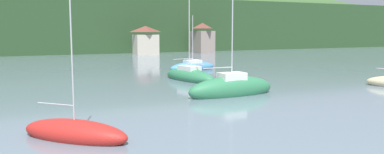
# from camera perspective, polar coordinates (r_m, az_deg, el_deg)

# --- Properties ---
(wooded_hillside) EXTENTS (352.00, 47.83, 31.59)m
(wooded_hillside) POSITION_cam_1_polar(r_m,az_deg,el_deg) (116.06, -11.87, 6.72)
(wooded_hillside) COLOR #264223
(wooded_hillside) RESTS_ON ground_plane
(shore_building_central) EXTENTS (4.98, 3.79, 6.01)m
(shore_building_central) POSITION_cam_1_polar(r_m,az_deg,el_deg) (83.29, -6.72, 5.23)
(shore_building_central) COLOR #BCB29E
(shore_building_central) RESTS_ON ground_plane
(shore_building_eastcentral) EXTENTS (3.75, 5.95, 6.75)m
(shore_building_eastcentral) POSITION_cam_1_polar(r_m,az_deg,el_deg) (89.54, 1.53, 5.61)
(shore_building_eastcentral) COLOR gray
(shore_building_eastcentral) RESTS_ON ground_plane
(sailboat_near_0) EXTENTS (5.21, 5.36, 9.06)m
(sailboat_near_0) POSITION_cam_1_polar(r_m,az_deg,el_deg) (19.69, -16.64, -7.77)
(sailboat_near_0) COLOR red
(sailboat_near_0) RESTS_ON ground_plane
(sailboat_far_1) EXTENTS (7.27, 3.72, 7.45)m
(sailboat_far_1) POSITION_cam_1_polar(r_m,az_deg,el_deg) (51.48, 0.09, 1.49)
(sailboat_far_1) COLOR teal
(sailboat_far_1) RESTS_ON ground_plane
(sailboat_mid_4) EXTENTS (7.86, 2.56, 11.64)m
(sailboat_mid_4) POSITION_cam_1_polar(r_m,az_deg,el_deg) (31.42, 5.76, -1.67)
(sailboat_mid_4) COLOR #2D754C
(sailboat_mid_4) RESTS_ON ground_plane
(sailboat_far_7) EXTENTS (3.61, 8.16, 8.93)m
(sailboat_far_7) POSITION_cam_1_polar(r_m,az_deg,el_deg) (40.70, -0.40, 0.16)
(sailboat_far_7) COLOR #2D754C
(sailboat_far_7) RESTS_ON ground_plane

